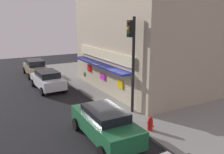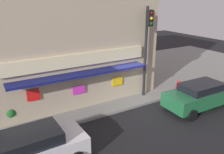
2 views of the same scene
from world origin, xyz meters
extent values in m
plane|color=black|center=(0.00, 0.00, 0.00)|extent=(49.83, 49.83, 0.00)
cube|color=gray|center=(0.00, 5.45, 0.08)|extent=(33.22, 10.91, 0.15)
cube|color=tan|center=(-3.24, 5.84, 4.58)|extent=(10.92, 8.88, 8.87)
cube|color=beige|center=(-3.24, 1.32, 3.11)|extent=(8.30, 0.16, 0.70)
cube|color=navy|center=(-3.24, 0.97, 2.40)|extent=(7.86, 0.90, 0.12)
cube|color=red|center=(-5.88, 1.34, 1.60)|extent=(0.64, 0.08, 0.59)
cube|color=#E533CC|center=(-3.38, 1.34, 1.37)|extent=(0.75, 0.08, 0.45)
cube|color=yellow|center=(-0.81, 1.34, 1.41)|extent=(0.73, 0.08, 0.56)
cylinder|color=black|center=(1.10, 1.07, 3.00)|extent=(0.18, 0.18, 5.70)
cube|color=black|center=(1.10, 0.82, 5.17)|extent=(0.32, 0.28, 0.95)
sphere|color=maroon|center=(1.10, 0.67, 5.47)|extent=(0.18, 0.18, 0.18)
sphere|color=yellow|center=(1.10, 0.67, 5.17)|extent=(0.18, 0.18, 0.18)
sphere|color=#0F4C19|center=(1.10, 0.67, 4.87)|extent=(0.18, 0.18, 0.18)
cylinder|color=red|center=(3.64, 0.45, 0.43)|extent=(0.28, 0.28, 0.55)
sphere|color=red|center=(3.64, 0.45, 0.78)|extent=(0.24, 0.24, 0.24)
cylinder|color=red|center=(3.45, 0.45, 0.45)|extent=(0.12, 0.10, 0.10)
cylinder|color=red|center=(3.84, 0.45, 0.45)|extent=(0.12, 0.10, 0.10)
cylinder|color=#2D2D2D|center=(-2.76, 2.13, 0.56)|extent=(0.49, 0.49, 0.83)
cylinder|color=navy|center=(-4.33, 1.88, 0.56)|extent=(0.17, 0.17, 0.82)
cylinder|color=navy|center=(-4.32, 1.63, 0.56)|extent=(0.17, 0.17, 0.82)
cube|color=silver|center=(-4.32, 1.76, 1.25)|extent=(0.49, 0.27, 0.56)
sphere|color=tan|center=(-4.32, 1.76, 1.67)|extent=(0.22, 0.22, 0.22)
cylinder|color=silver|center=(-4.58, 1.74, 1.22)|extent=(0.11, 0.11, 0.50)
cylinder|color=silver|center=(-4.07, 1.77, 1.22)|extent=(0.11, 0.11, 0.50)
cylinder|color=#59595B|center=(-0.11, 2.73, 0.32)|extent=(0.49, 0.49, 0.34)
sphere|color=#2D7A33|center=(-0.11, 2.73, 0.75)|extent=(0.61, 0.61, 0.61)
cylinder|color=brown|center=(-7.04, 1.62, 0.34)|extent=(0.44, 0.44, 0.39)
sphere|color=#1E6628|center=(-7.04, 1.62, 0.81)|extent=(0.64, 0.64, 0.64)
cube|color=#1E6038|center=(3.08, -1.86, 0.73)|extent=(4.63, 1.93, 0.82)
cube|color=black|center=(3.08, -1.86, 1.35)|extent=(2.51, 1.59, 0.43)
cylinder|color=black|center=(4.70, -0.99, 0.32)|extent=(0.64, 0.23, 0.64)
cylinder|color=black|center=(4.66, -2.81, 0.32)|extent=(0.64, 0.23, 0.64)
cylinder|color=black|center=(1.49, -0.92, 0.32)|extent=(0.64, 0.23, 0.64)
cylinder|color=black|center=(1.45, -2.74, 0.32)|extent=(0.64, 0.23, 0.64)
cube|color=silver|center=(-6.77, -2.03, 0.69)|extent=(4.29, 1.94, 0.74)
cube|color=black|center=(-6.77, -2.03, 1.30)|extent=(2.33, 1.59, 0.47)
cylinder|color=black|center=(-5.31, -1.08, 0.32)|extent=(0.65, 0.24, 0.64)
cylinder|color=black|center=(-5.26, -2.88, 0.32)|extent=(0.65, 0.24, 0.64)
cylinder|color=black|center=(-8.28, -1.18, 0.32)|extent=(0.65, 0.24, 0.64)
cylinder|color=black|center=(-8.22, -2.98, 0.32)|extent=(0.65, 0.24, 0.64)
cube|color=#9E8966|center=(-12.30, -1.83, 0.69)|extent=(4.55, 1.95, 0.73)
cube|color=black|center=(-12.30, -1.83, 1.34)|extent=(2.47, 1.59, 0.56)
cylinder|color=black|center=(-10.70, -0.99, 0.32)|extent=(0.65, 0.24, 0.64)
cylinder|color=black|center=(-10.76, -2.78, 0.32)|extent=(0.65, 0.24, 0.64)
cylinder|color=black|center=(-13.84, -0.88, 0.32)|extent=(0.65, 0.24, 0.64)
cylinder|color=black|center=(-13.90, -2.68, 0.32)|extent=(0.65, 0.24, 0.64)
camera|label=1|loc=(12.64, -6.86, 5.78)|focal=38.72mm
camera|label=2|loc=(-7.79, -9.98, 6.35)|focal=36.57mm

